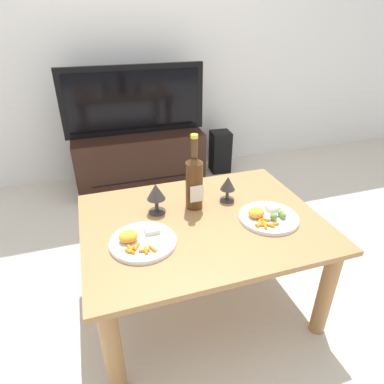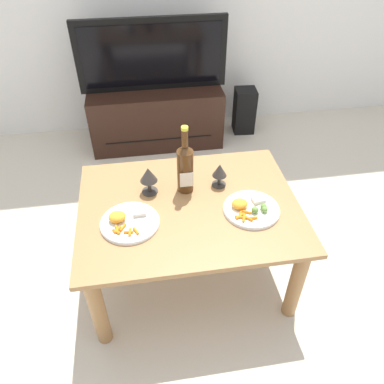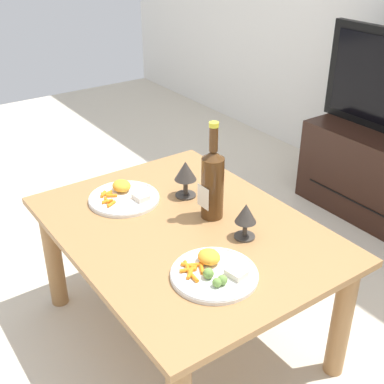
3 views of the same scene
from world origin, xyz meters
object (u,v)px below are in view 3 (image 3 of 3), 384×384
wine_bottle (212,181)px  dinner_plate_left (124,197)px  dining_table (185,247)px  dinner_plate_right (214,272)px  goblet_left (185,173)px  goblet_right (246,215)px

wine_bottle → dinner_plate_left: (-0.29, -0.20, -0.13)m
dining_table → wine_bottle: 0.26m
dining_table → dinner_plate_right: size_ratio=3.95×
goblet_left → dinner_plate_left: (-0.11, -0.21, -0.09)m
dinner_plate_left → dinner_plate_right: (0.57, -0.00, 0.00)m
dinner_plate_left → wine_bottle: bearing=35.2°
dining_table → wine_bottle: wine_bottle is taller
dinner_plate_left → dinner_plate_right: size_ratio=1.01×
goblet_right → dinner_plate_right: size_ratio=0.48×
goblet_right → dinner_plate_left: bearing=-155.6°
dining_table → dinner_plate_left: dinner_plate_left is taller
goblet_right → dinner_plate_left: goblet_right is taller
wine_bottle → dinner_plate_right: bearing=-35.9°
goblet_left → goblet_right: bearing=0.0°
wine_bottle → goblet_left: wine_bottle is taller
goblet_right → dining_table: bearing=-143.8°
wine_bottle → dinner_plate_left: size_ratio=1.33×
dining_table → dinner_plate_left: (-0.29, -0.08, 0.10)m
wine_bottle → dining_table: bearing=-88.7°
dinner_plate_right → dining_table: bearing=163.2°
goblet_left → goblet_right: 0.35m
wine_bottle → goblet_left: 0.18m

